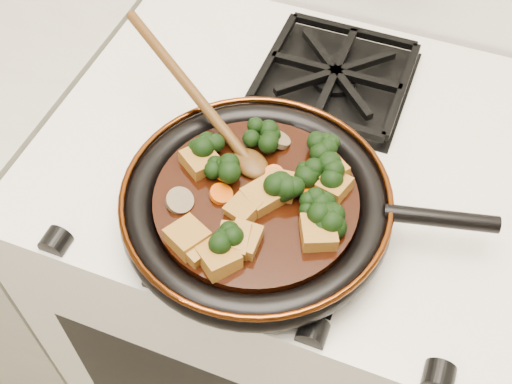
% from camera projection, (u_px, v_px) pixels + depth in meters
% --- Properties ---
extents(stove, '(0.76, 0.60, 0.90)m').
position_uv_depth(stove, '(292.00, 291.00, 1.30)').
color(stove, silver).
rests_on(stove, ground).
extents(burner_grate_front, '(0.23, 0.23, 0.03)m').
position_uv_depth(burner_grate_front, '(274.00, 213.00, 0.85)').
color(burner_grate_front, black).
rests_on(burner_grate_front, stove).
extents(burner_grate_back, '(0.23, 0.23, 0.03)m').
position_uv_depth(burner_grate_back, '(335.00, 76.00, 1.00)').
color(burner_grate_back, black).
rests_on(burner_grate_back, stove).
extents(skillet, '(0.47, 0.35, 0.05)m').
position_uv_depth(skillet, '(258.00, 204.00, 0.82)').
color(skillet, black).
rests_on(skillet, burner_grate_front).
extents(braising_sauce, '(0.26, 0.26, 0.02)m').
position_uv_depth(braising_sauce, '(256.00, 202.00, 0.82)').
color(braising_sauce, black).
rests_on(braising_sauce, skillet).
extents(tofu_cube_0, '(0.05, 0.05, 0.02)m').
position_uv_depth(tofu_cube_0, '(334.00, 186.00, 0.81)').
color(tofu_cube_0, '#936322').
rests_on(tofu_cube_0, braising_sauce).
extents(tofu_cube_1, '(0.06, 0.06, 0.03)m').
position_uv_depth(tofu_cube_1, '(218.00, 258.00, 0.75)').
color(tofu_cube_1, '#936322').
rests_on(tofu_cube_1, braising_sauce).
extents(tofu_cube_2, '(0.06, 0.06, 0.03)m').
position_uv_depth(tofu_cube_2, '(188.00, 238.00, 0.76)').
color(tofu_cube_2, '#936322').
rests_on(tofu_cube_2, braising_sauce).
extents(tofu_cube_3, '(0.06, 0.06, 0.03)m').
position_uv_depth(tofu_cube_3, '(200.00, 161.00, 0.83)').
color(tofu_cube_3, '#936322').
rests_on(tofu_cube_3, braising_sauce).
extents(tofu_cube_4, '(0.06, 0.06, 0.03)m').
position_uv_depth(tofu_cube_4, '(328.00, 171.00, 0.82)').
color(tofu_cube_4, '#936322').
rests_on(tofu_cube_4, braising_sauce).
extents(tofu_cube_5, '(0.05, 0.05, 0.03)m').
position_uv_depth(tofu_cube_5, '(196.00, 247.00, 0.75)').
color(tofu_cube_5, '#936322').
rests_on(tofu_cube_5, braising_sauce).
extents(tofu_cube_6, '(0.04, 0.04, 0.02)m').
position_uv_depth(tofu_cube_6, '(244.00, 240.00, 0.76)').
color(tofu_cube_6, '#936322').
rests_on(tofu_cube_6, braising_sauce).
extents(tofu_cube_7, '(0.06, 0.06, 0.03)m').
position_uv_depth(tofu_cube_7, '(264.00, 196.00, 0.80)').
color(tofu_cube_7, '#936322').
rests_on(tofu_cube_7, braising_sauce).
extents(tofu_cube_8, '(0.05, 0.05, 0.03)m').
position_uv_depth(tofu_cube_8, '(234.00, 241.00, 0.76)').
color(tofu_cube_8, '#936322').
rests_on(tofu_cube_8, braising_sauce).
extents(tofu_cube_9, '(0.06, 0.06, 0.03)m').
position_uv_depth(tofu_cube_9, '(318.00, 233.00, 0.77)').
color(tofu_cube_9, '#936322').
rests_on(tofu_cube_9, braising_sauce).
extents(tofu_cube_10, '(0.05, 0.05, 0.03)m').
position_uv_depth(tofu_cube_10, '(280.00, 187.00, 0.81)').
color(tofu_cube_10, '#936322').
rests_on(tofu_cube_10, braising_sauce).
extents(tofu_cube_11, '(0.05, 0.05, 0.03)m').
position_uv_depth(tofu_cube_11, '(244.00, 209.00, 0.79)').
color(tofu_cube_11, '#936322').
rests_on(tofu_cube_11, braising_sauce).
extents(broccoli_floret_0, '(0.08, 0.08, 0.06)m').
position_uv_depth(broccoli_floret_0, '(223.00, 172.00, 0.82)').
color(broccoli_floret_0, black).
rests_on(broccoli_floret_0, braising_sauce).
extents(broccoli_floret_1, '(0.07, 0.07, 0.07)m').
position_uv_depth(broccoli_floret_1, '(229.00, 244.00, 0.75)').
color(broccoli_floret_1, black).
rests_on(broccoli_floret_1, braising_sauce).
extents(broccoli_floret_2, '(0.08, 0.09, 0.06)m').
position_uv_depth(broccoli_floret_2, '(319.00, 152.00, 0.84)').
color(broccoli_floret_2, black).
rests_on(broccoli_floret_2, braising_sauce).
extents(broccoli_floret_3, '(0.09, 0.08, 0.07)m').
position_uv_depth(broccoli_floret_3, '(285.00, 187.00, 0.80)').
color(broccoli_floret_3, black).
rests_on(broccoli_floret_3, braising_sauce).
extents(broccoli_floret_4, '(0.08, 0.08, 0.06)m').
position_uv_depth(broccoli_floret_4, '(327.00, 222.00, 0.77)').
color(broccoli_floret_4, black).
rests_on(broccoli_floret_4, braising_sauce).
extents(broccoli_floret_5, '(0.07, 0.07, 0.06)m').
position_uv_depth(broccoli_floret_5, '(211.00, 147.00, 0.85)').
color(broccoli_floret_5, black).
rests_on(broccoli_floret_5, braising_sauce).
extents(broccoli_floret_6, '(0.08, 0.07, 0.07)m').
position_uv_depth(broccoli_floret_6, '(312.00, 178.00, 0.82)').
color(broccoli_floret_6, black).
rests_on(broccoli_floret_6, braising_sauce).
extents(broccoli_floret_7, '(0.07, 0.07, 0.07)m').
position_uv_depth(broccoli_floret_7, '(263.00, 138.00, 0.85)').
color(broccoli_floret_7, black).
rests_on(broccoli_floret_7, braising_sauce).
extents(broccoli_floret_8, '(0.09, 0.08, 0.07)m').
position_uv_depth(broccoli_floret_8, '(312.00, 209.00, 0.78)').
color(broccoli_floret_8, black).
rests_on(broccoli_floret_8, braising_sauce).
extents(broccoli_floret_9, '(0.08, 0.09, 0.07)m').
position_uv_depth(broccoli_floret_9, '(324.00, 174.00, 0.82)').
color(broccoli_floret_9, black).
rests_on(broccoli_floret_9, braising_sauce).
extents(carrot_coin_0, '(0.03, 0.03, 0.02)m').
position_uv_depth(carrot_coin_0, '(225.00, 171.00, 0.83)').
color(carrot_coin_0, '#C14705').
rests_on(carrot_coin_0, braising_sauce).
extents(carrot_coin_1, '(0.03, 0.03, 0.01)m').
position_uv_depth(carrot_coin_1, '(325.00, 168.00, 0.83)').
color(carrot_coin_1, '#C14705').
rests_on(carrot_coin_1, braising_sauce).
extents(carrot_coin_2, '(0.03, 0.03, 0.01)m').
position_uv_depth(carrot_coin_2, '(221.00, 194.00, 0.80)').
color(carrot_coin_2, '#C14705').
rests_on(carrot_coin_2, braising_sauce).
extents(carrot_coin_3, '(0.03, 0.03, 0.02)m').
position_uv_depth(carrot_coin_3, '(274.00, 175.00, 0.82)').
color(carrot_coin_3, '#C14705').
rests_on(carrot_coin_3, braising_sauce).
extents(carrot_coin_4, '(0.03, 0.03, 0.02)m').
position_uv_depth(carrot_coin_4, '(283.00, 181.00, 0.82)').
color(carrot_coin_4, '#C14705').
rests_on(carrot_coin_4, braising_sauce).
extents(carrot_coin_5, '(0.03, 0.03, 0.01)m').
position_uv_depth(carrot_coin_5, '(310.00, 192.00, 0.81)').
color(carrot_coin_5, '#C14705').
rests_on(carrot_coin_5, braising_sauce).
extents(mushroom_slice_0, '(0.04, 0.04, 0.02)m').
position_uv_depth(mushroom_slice_0, '(180.00, 201.00, 0.80)').
color(mushroom_slice_0, brown).
rests_on(mushroom_slice_0, braising_sauce).
extents(mushroom_slice_1, '(0.05, 0.05, 0.02)m').
position_uv_depth(mushroom_slice_1, '(279.00, 139.00, 0.86)').
color(mushroom_slice_1, brown).
rests_on(mushroom_slice_1, braising_sauce).
extents(mushroom_slice_2, '(0.05, 0.05, 0.03)m').
position_uv_depth(mushroom_slice_2, '(331.00, 211.00, 0.79)').
color(mushroom_slice_2, brown).
rests_on(mushroom_slice_2, braising_sauce).
extents(wooden_spoon, '(0.16, 0.11, 0.28)m').
position_uv_depth(wooden_spoon, '(212.00, 115.00, 0.86)').
color(wooden_spoon, '#482C0F').
rests_on(wooden_spoon, braising_sauce).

